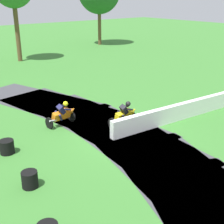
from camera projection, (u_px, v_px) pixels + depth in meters
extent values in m
plane|color=#38752D|center=(126.00, 135.00, 14.92)|extent=(120.00, 120.00, 0.00)
cube|color=#3D3D42|center=(196.00, 191.00, 10.67)|extent=(6.45, 9.69, 0.01)
cube|color=#3D3D42|center=(157.00, 158.00, 12.84)|extent=(5.47, 9.55, 0.01)
cube|color=#3D3D42|center=(124.00, 136.00, 14.88)|extent=(4.40, 9.25, 0.01)
cube|color=#3D3D42|center=(94.00, 120.00, 16.75)|extent=(4.08, 9.14, 0.01)
cube|color=#3D3D42|center=(66.00, 108.00, 18.42)|extent=(5.17, 9.48, 0.01)
cube|color=#3D3D42|center=(38.00, 100.00, 19.86)|extent=(6.17, 9.67, 0.01)
cube|color=white|center=(204.00, 105.00, 17.71)|extent=(12.85, 1.36, 0.90)
cylinder|color=black|center=(132.00, 117.00, 16.37)|extent=(0.13, 0.73, 0.73)
cylinder|color=black|center=(113.00, 124.00, 15.49)|extent=(0.13, 0.73, 0.73)
cube|color=yellow|center=(124.00, 115.00, 15.78)|extent=(1.02, 0.43, 0.46)
ellipsoid|color=yellow|center=(127.00, 110.00, 15.75)|extent=(0.46, 0.36, 0.30)
cone|color=yellow|center=(133.00, 110.00, 16.14)|extent=(0.41, 0.40, 0.47)
cylinder|color=#B2B2B7|center=(116.00, 121.00, 15.37)|extent=(0.41, 0.15, 0.18)
cube|color=black|center=(124.00, 110.00, 15.53)|extent=(0.51, 0.44, 0.62)
sphere|color=black|center=(128.00, 104.00, 15.52)|extent=(0.26, 0.26, 0.26)
cylinder|color=black|center=(126.00, 106.00, 15.80)|extent=(0.43, 0.16, 0.24)
cylinder|color=black|center=(130.00, 110.00, 15.59)|extent=(0.43, 0.16, 0.24)
cylinder|color=black|center=(119.00, 114.00, 15.76)|extent=(0.27, 0.21, 0.42)
cylinder|color=black|center=(124.00, 118.00, 15.55)|extent=(0.27, 0.21, 0.42)
cylinder|color=black|center=(71.00, 116.00, 16.50)|extent=(0.17, 0.77, 0.76)
cylinder|color=black|center=(49.00, 123.00, 15.58)|extent=(0.17, 0.77, 0.76)
cube|color=orange|center=(61.00, 115.00, 15.88)|extent=(1.03, 0.49, 0.47)
ellipsoid|color=orange|center=(65.00, 110.00, 15.85)|extent=(0.47, 0.39, 0.32)
cone|color=orange|center=(72.00, 110.00, 16.26)|extent=(0.41, 0.41, 0.49)
cylinder|color=#B2B2B7|center=(53.00, 121.00, 15.46)|extent=(0.42, 0.17, 0.18)
cube|color=#1E1E4C|center=(61.00, 109.00, 15.61)|extent=(0.51, 0.47, 0.63)
sphere|color=yellow|center=(66.00, 104.00, 15.60)|extent=(0.26, 0.26, 0.26)
cylinder|color=#1E1E4C|center=(64.00, 106.00, 15.88)|extent=(0.43, 0.19, 0.25)
cylinder|color=#1E1E4C|center=(68.00, 110.00, 15.69)|extent=(0.43, 0.19, 0.25)
cylinder|color=#1E1E4C|center=(57.00, 114.00, 15.84)|extent=(0.27, 0.24, 0.42)
cylinder|color=#1E1E4C|center=(61.00, 118.00, 15.65)|extent=(0.27, 0.24, 0.42)
cylinder|color=black|center=(30.00, 184.00, 10.89)|extent=(0.57, 0.57, 0.20)
cylinder|color=black|center=(30.00, 179.00, 10.82)|extent=(0.57, 0.57, 0.20)
cylinder|color=black|center=(29.00, 174.00, 10.75)|extent=(0.57, 0.57, 0.20)
cylinder|color=black|center=(7.00, 151.00, 13.21)|extent=(0.61, 0.61, 0.20)
cylinder|color=black|center=(7.00, 147.00, 13.13)|extent=(0.61, 0.61, 0.20)
cylinder|color=black|center=(6.00, 143.00, 13.06)|extent=(0.61, 0.61, 0.20)
cylinder|color=brown|center=(100.00, 28.00, 41.28)|extent=(0.44, 0.44, 4.48)
cylinder|color=brown|center=(18.00, 34.00, 30.72)|extent=(0.44, 0.44, 5.48)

